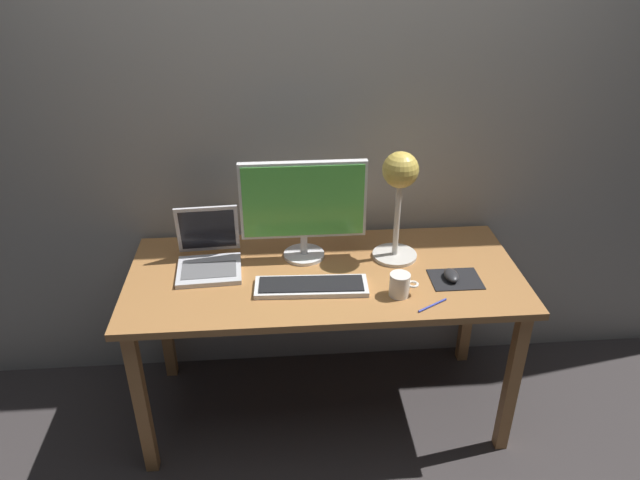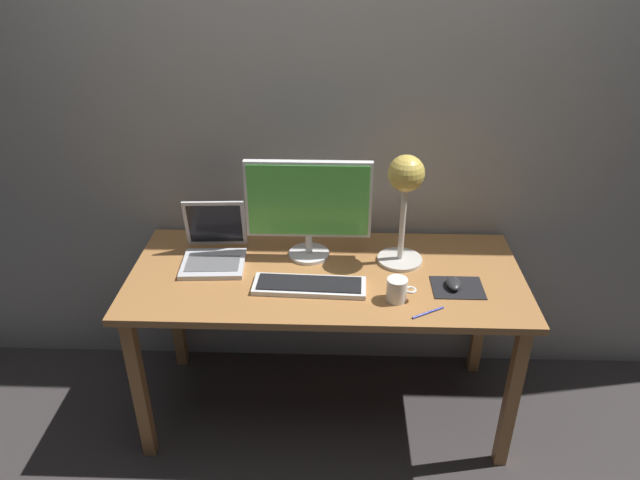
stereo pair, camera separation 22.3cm
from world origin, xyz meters
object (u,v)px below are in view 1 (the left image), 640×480
object	(u,v)px
desk_lamp	(399,185)
pen	(432,305)
keyboard_main	(311,286)
mouse	(451,275)
coffee_mug	(400,285)
monitor	(303,205)
laptop	(208,251)

from	to	relation	value
desk_lamp	pen	size ratio (longest dim) A/B	3.37
keyboard_main	mouse	bearing A→B (deg)	2.31
coffee_mug	monitor	bearing A→B (deg)	137.51
pen	coffee_mug	bearing A→B (deg)	142.47
coffee_mug	keyboard_main	bearing A→B (deg)	168.43
desk_lamp	mouse	distance (m)	0.42
laptop	desk_lamp	size ratio (longest dim) A/B	0.61
keyboard_main	coffee_mug	xyz separation A→B (m)	(0.33, -0.07, 0.03)
keyboard_main	pen	world-z (taller)	keyboard_main
monitor	keyboard_main	xyz separation A→B (m)	(0.01, -0.25, -0.23)
laptop	pen	distance (m)	0.93
laptop	desk_lamp	bearing A→B (deg)	0.21
desk_lamp	monitor	bearing A→B (deg)	175.09
pen	keyboard_main	bearing A→B (deg)	161.07
monitor	coffee_mug	size ratio (longest dim) A/B	4.54
monitor	desk_lamp	size ratio (longest dim) A/B	1.10
keyboard_main	mouse	xyz separation A→B (m)	(0.56, 0.02, 0.01)
monitor	pen	size ratio (longest dim) A/B	3.69
pen	mouse	bearing A→B (deg)	55.81
coffee_mug	desk_lamp	bearing A→B (deg)	82.94
monitor	laptop	distance (m)	0.44
laptop	coffee_mug	size ratio (longest dim) A/B	2.51
monitor	coffee_mug	world-z (taller)	monitor
monitor	laptop	size ratio (longest dim) A/B	1.81
laptop	desk_lamp	world-z (taller)	desk_lamp
keyboard_main	pen	size ratio (longest dim) A/B	3.18
monitor	mouse	world-z (taller)	monitor
laptop	mouse	world-z (taller)	laptop
keyboard_main	desk_lamp	xyz separation A→B (m)	(0.37, 0.22, 0.32)
laptop	coffee_mug	bearing A→B (deg)	-20.85
monitor	keyboard_main	world-z (taller)	monitor
desk_lamp	coffee_mug	size ratio (longest dim) A/B	4.15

